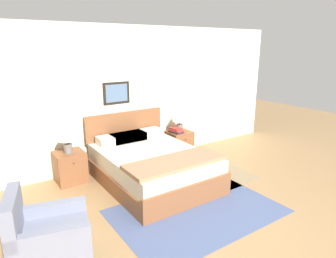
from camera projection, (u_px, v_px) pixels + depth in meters
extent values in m
plane|color=#99754C|center=(237.00, 242.00, 3.51)|extent=(16.00, 16.00, 0.00)
cube|color=beige|center=(120.00, 97.00, 5.59)|extent=(7.61, 0.06, 2.60)
cube|color=black|center=(116.00, 93.00, 5.49)|extent=(0.52, 0.02, 0.40)
cube|color=slate|center=(117.00, 93.00, 5.47)|extent=(0.42, 0.00, 0.32)
cube|color=#47567F|center=(197.00, 211.00, 4.17)|extent=(2.27, 1.54, 0.01)
cube|color=#897556|center=(220.00, 172.00, 5.46)|extent=(0.87, 1.24, 0.01)
cube|color=brown|center=(153.00, 175.00, 5.02)|extent=(1.54, 2.06, 0.28)
cube|color=brown|center=(190.00, 188.00, 4.17)|extent=(1.54, 0.06, 0.08)
cube|color=beige|center=(153.00, 159.00, 4.94)|extent=(1.48, 1.98, 0.27)
cube|color=brown|center=(125.00, 125.00, 5.64)|extent=(1.54, 0.06, 0.49)
cube|color=#9E7051|center=(175.00, 162.00, 4.39)|extent=(1.51, 0.58, 0.06)
cube|color=beige|center=(112.00, 140.00, 5.31)|extent=(0.52, 0.32, 0.14)
cube|color=beige|center=(148.00, 133.00, 5.71)|extent=(0.52, 0.32, 0.14)
cube|color=gray|center=(131.00, 136.00, 5.51)|extent=(0.52, 0.32, 0.14)
cube|color=gray|center=(125.00, 137.00, 5.44)|extent=(0.52, 0.32, 0.14)
cube|color=gray|center=(52.00, 245.00, 3.14)|extent=(0.90, 0.82, 0.41)
cube|color=gray|center=(13.00, 215.00, 2.92)|extent=(0.28, 0.66, 0.43)
cube|color=gray|center=(50.00, 209.00, 3.32)|extent=(0.77, 0.28, 0.14)
cube|color=gray|center=(49.00, 238.00, 2.82)|extent=(0.77, 0.28, 0.14)
cube|color=brown|center=(70.00, 167.00, 5.03)|extent=(0.47, 0.45, 0.52)
sphere|color=#332D28|center=(74.00, 163.00, 4.79)|extent=(0.02, 0.02, 0.02)
cube|color=brown|center=(179.00, 143.00, 6.25)|extent=(0.47, 0.45, 0.52)
sphere|color=#332D28|center=(186.00, 139.00, 6.01)|extent=(0.02, 0.02, 0.02)
cylinder|color=slate|center=(68.00, 148.00, 4.91)|extent=(0.13, 0.13, 0.16)
cylinder|color=slate|center=(67.00, 142.00, 4.88)|extent=(0.02, 0.02, 0.06)
cone|color=beige|center=(67.00, 134.00, 4.84)|extent=(0.30, 0.30, 0.22)
cylinder|color=slate|center=(180.00, 128.00, 6.13)|extent=(0.13, 0.13, 0.16)
cylinder|color=slate|center=(180.00, 123.00, 6.10)|extent=(0.02, 0.02, 0.06)
cone|color=beige|center=(180.00, 116.00, 6.06)|extent=(0.30, 0.30, 0.22)
cube|color=#232328|center=(176.00, 132.00, 6.08)|extent=(0.23, 0.29, 0.03)
cube|color=#B7332D|center=(176.00, 130.00, 6.07)|extent=(0.22, 0.29, 0.03)
cube|color=#B7332D|center=(176.00, 129.00, 6.06)|extent=(0.20, 0.24, 0.04)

